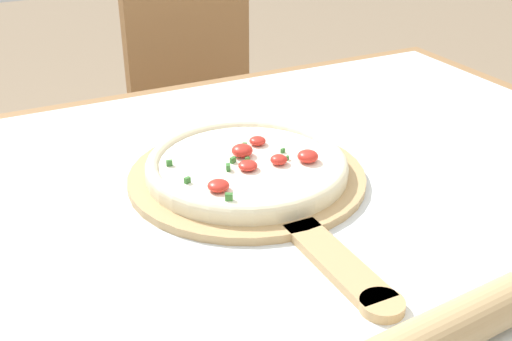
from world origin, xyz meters
TOP-DOWN VIEW (x-y plane):
  - dining_table at (0.00, 0.00)m, footprint 1.47×1.00m
  - towel_cloth at (0.00, 0.00)m, footprint 1.39×0.92m
  - pizza_peel at (0.05, 0.03)m, footprint 0.35×0.53m
  - pizza at (0.05, 0.05)m, footprint 0.30×0.30m
  - rolling_pin at (0.11, -0.35)m, footprint 0.41×0.08m
  - chair_right at (0.32, 0.89)m, footprint 0.43×0.43m

SIDE VIEW (x-z plane):
  - chair_right at x=0.32m, z-range 0.07..0.96m
  - dining_table at x=0.00m, z-range 0.27..1.01m
  - towel_cloth at x=0.00m, z-range 0.73..0.74m
  - pizza_peel at x=0.05m, z-range 0.74..0.75m
  - rolling_pin at x=0.11m, z-range 0.74..0.79m
  - pizza at x=0.05m, z-range 0.74..0.78m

